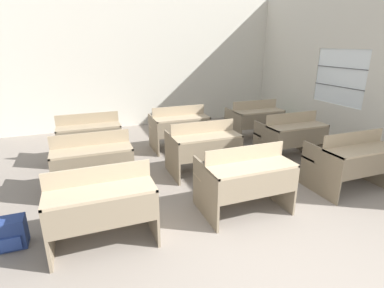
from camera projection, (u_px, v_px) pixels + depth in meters
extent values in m
cube|color=beige|center=(145.00, 62.00, 7.43)|extent=(6.97, 0.06, 3.18)
cube|color=beige|center=(345.00, 126.00, 6.21)|extent=(0.06, 6.18, 0.81)
cube|color=beige|center=(364.00, 14.00, 5.52)|extent=(0.06, 6.18, 1.24)
cube|color=beige|center=(287.00, 70.00, 7.69)|extent=(0.06, 2.13, 1.12)
cube|color=white|center=(340.00, 77.00, 6.18)|extent=(0.02, 1.30, 1.12)
cube|color=#4C4C51|center=(338.00, 87.00, 6.23)|extent=(0.02, 1.30, 0.02)
cube|color=#4C4C51|center=(341.00, 68.00, 6.11)|extent=(0.02, 1.30, 0.02)
cube|color=#83745D|center=(49.00, 221.00, 3.02)|extent=(0.03, 0.75, 0.68)
cube|color=#83745D|center=(150.00, 202.00, 3.38)|extent=(0.03, 0.75, 0.68)
cube|color=tan|center=(101.00, 192.00, 2.93)|extent=(1.07, 0.38, 0.03)
cube|color=#83745D|center=(104.00, 216.00, 2.83)|extent=(1.01, 0.02, 0.30)
cube|color=tan|center=(98.00, 175.00, 3.05)|extent=(1.07, 0.02, 0.19)
cube|color=tan|center=(99.00, 193.00, 3.38)|extent=(1.07, 0.26, 0.03)
cube|color=#83745D|center=(102.00, 214.00, 3.47)|extent=(1.01, 0.04, 0.04)
cube|color=#82735C|center=(205.00, 192.00, 3.61)|extent=(0.03, 0.75, 0.68)
cube|color=#82735C|center=(277.00, 179.00, 3.96)|extent=(0.03, 0.75, 0.68)
cube|color=tan|center=(253.00, 167.00, 3.52)|extent=(1.07, 0.38, 0.03)
cube|color=#82735C|center=(260.00, 186.00, 3.41)|extent=(1.01, 0.02, 0.30)
cube|color=tan|center=(245.00, 153.00, 3.64)|extent=(1.07, 0.02, 0.19)
cube|color=tan|center=(234.00, 171.00, 3.97)|extent=(1.07, 0.26, 0.03)
cube|color=#82735C|center=(233.00, 189.00, 4.06)|extent=(1.01, 0.04, 0.04)
cube|color=#7A6B54|center=(320.00, 171.00, 4.19)|extent=(0.03, 0.75, 0.68)
cube|color=#7A6B54|center=(374.00, 161.00, 4.54)|extent=(0.03, 0.75, 0.68)
cube|color=tan|center=(363.00, 149.00, 4.09)|extent=(1.07, 0.38, 0.03)
cube|color=#7A6B54|center=(372.00, 165.00, 3.99)|extent=(1.01, 0.02, 0.30)
cube|color=tan|center=(354.00, 138.00, 4.22)|extent=(1.07, 0.02, 0.19)
cube|color=tan|center=(336.00, 154.00, 4.55)|extent=(1.07, 0.26, 0.03)
cube|color=#7A6B54|center=(333.00, 171.00, 4.64)|extent=(1.01, 0.04, 0.04)
cube|color=#7C6D56|center=(54.00, 172.00, 4.15)|extent=(0.03, 0.75, 0.68)
cube|color=#7C6D56|center=(130.00, 162.00, 4.50)|extent=(0.03, 0.75, 0.68)
cube|color=tan|center=(92.00, 150.00, 4.06)|extent=(1.07, 0.38, 0.03)
cube|color=#7C6D56|center=(94.00, 166.00, 3.96)|extent=(1.01, 0.02, 0.30)
cube|color=tan|center=(90.00, 139.00, 4.18)|extent=(1.07, 0.02, 0.19)
cube|color=tan|center=(92.00, 155.00, 4.51)|extent=(1.07, 0.26, 0.03)
cube|color=#7C6D56|center=(94.00, 172.00, 4.60)|extent=(1.01, 0.04, 0.04)
cube|color=#7F6F58|center=(172.00, 156.00, 4.74)|extent=(0.03, 0.75, 0.68)
cube|color=#7F6F58|center=(231.00, 149.00, 5.09)|extent=(0.03, 0.75, 0.68)
cube|color=tan|center=(207.00, 137.00, 4.64)|extent=(1.07, 0.38, 0.03)
cube|color=#7F6F58|center=(212.00, 151.00, 4.54)|extent=(1.01, 0.02, 0.30)
cube|color=tan|center=(203.00, 127.00, 4.77)|extent=(1.07, 0.02, 0.19)
cube|color=tan|center=(197.00, 142.00, 5.10)|extent=(1.07, 0.26, 0.03)
cube|color=#7F6F58|center=(197.00, 158.00, 5.19)|extent=(1.01, 0.04, 0.04)
cube|color=#807059|center=(265.00, 144.00, 5.33)|extent=(0.03, 0.75, 0.68)
cube|color=#807059|center=(312.00, 138.00, 5.68)|extent=(0.03, 0.75, 0.68)
cube|color=tan|center=(298.00, 126.00, 5.23)|extent=(1.07, 0.38, 0.03)
cube|color=#807059|center=(304.00, 138.00, 5.13)|extent=(1.01, 0.02, 0.30)
cube|color=tan|center=(292.00, 118.00, 5.36)|extent=(1.07, 0.02, 0.19)
cube|color=tan|center=(281.00, 132.00, 5.69)|extent=(1.07, 0.26, 0.03)
cube|color=#807059|center=(280.00, 146.00, 5.78)|extent=(1.01, 0.04, 0.04)
cube|color=#796952|center=(59.00, 145.00, 5.29)|extent=(0.03, 0.75, 0.68)
cube|color=#796952|center=(119.00, 138.00, 5.64)|extent=(0.03, 0.75, 0.68)
cube|color=tan|center=(89.00, 127.00, 5.19)|extent=(1.07, 0.38, 0.03)
cube|color=#796952|center=(90.00, 139.00, 5.09)|extent=(1.01, 0.02, 0.30)
cube|color=tan|center=(88.00, 118.00, 5.32)|extent=(1.07, 0.02, 0.19)
cube|color=tan|center=(89.00, 133.00, 5.65)|extent=(1.07, 0.26, 0.03)
cube|color=#796952|center=(90.00, 147.00, 5.74)|extent=(1.01, 0.04, 0.04)
cube|color=#81725B|center=(154.00, 134.00, 5.88)|extent=(0.03, 0.75, 0.68)
cube|color=#81725B|center=(203.00, 129.00, 6.23)|extent=(0.03, 0.75, 0.68)
cube|color=tan|center=(182.00, 118.00, 5.78)|extent=(1.07, 0.38, 0.03)
cube|color=#81725B|center=(185.00, 129.00, 5.68)|extent=(1.01, 0.02, 0.30)
cube|color=tan|center=(179.00, 111.00, 5.91)|extent=(1.07, 0.02, 0.19)
cube|color=tan|center=(175.00, 124.00, 6.24)|extent=(1.07, 0.26, 0.03)
cube|color=#81725B|center=(175.00, 137.00, 6.33)|extent=(1.01, 0.04, 0.04)
cube|color=gray|center=(233.00, 126.00, 6.46)|extent=(0.03, 0.75, 0.68)
cube|color=gray|center=(273.00, 122.00, 6.82)|extent=(0.03, 0.75, 0.68)
cube|color=tan|center=(259.00, 111.00, 6.37)|extent=(1.07, 0.38, 0.03)
cube|color=gray|center=(263.00, 121.00, 6.27)|extent=(1.01, 0.02, 0.30)
cube|color=tan|center=(255.00, 105.00, 6.49)|extent=(1.07, 0.02, 0.19)
cube|color=tan|center=(248.00, 117.00, 6.82)|extent=(1.07, 0.26, 0.03)
cube|color=gray|center=(247.00, 129.00, 6.91)|extent=(1.01, 0.04, 0.04)
cylinder|color=#1E6B33|center=(278.00, 119.00, 7.72)|extent=(0.31, 0.31, 0.35)
cube|color=navy|center=(12.00, 233.00, 3.13)|extent=(0.28, 0.21, 0.33)
cube|color=#2C4692|center=(11.00, 244.00, 3.04)|extent=(0.20, 0.02, 0.14)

